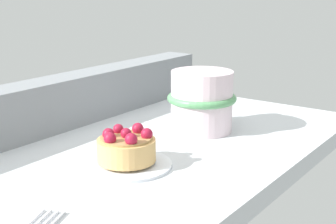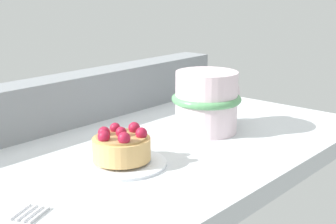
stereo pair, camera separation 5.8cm
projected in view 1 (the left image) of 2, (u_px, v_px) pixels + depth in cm
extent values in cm
cube|color=silver|center=(134.00, 160.00, 66.71)|extent=(72.85, 39.28, 2.65)
cube|color=gray|center=(49.00, 105.00, 74.83)|extent=(71.40, 5.72, 7.80)
cylinder|color=silver|center=(127.00, 163.00, 60.92)|extent=(11.28, 11.28, 0.74)
cylinder|color=silver|center=(127.00, 165.00, 60.97)|extent=(6.21, 6.21, 0.37)
cylinder|color=tan|center=(126.00, 150.00, 60.47)|extent=(7.27, 7.27, 2.76)
cylinder|color=#AB854F|center=(126.00, 138.00, 60.07)|extent=(6.39, 6.39, 0.30)
sphere|color=maroon|center=(126.00, 133.00, 59.92)|extent=(1.37, 1.37, 1.37)
sphere|color=maroon|center=(138.00, 129.00, 61.80)|extent=(1.50, 1.50, 1.50)
sphere|color=maroon|center=(118.00, 129.00, 61.86)|extent=(1.36, 1.36, 1.36)
sphere|color=maroon|center=(108.00, 134.00, 60.19)|extent=(1.52, 1.52, 1.52)
sphere|color=maroon|center=(110.00, 138.00, 58.16)|extent=(1.51, 1.51, 1.51)
sphere|color=maroon|center=(131.00, 139.00, 57.67)|extent=(1.53, 1.53, 1.53)
sphere|color=maroon|center=(147.00, 134.00, 59.85)|extent=(1.49, 1.49, 1.49)
cylinder|color=silver|center=(202.00, 101.00, 74.36)|extent=(9.36, 9.36, 9.26)
torus|color=#569960|center=(202.00, 98.00, 74.24)|extent=(10.52, 10.52, 1.11)
torus|color=silver|center=(220.00, 94.00, 78.74)|extent=(6.30, 1.12, 6.30)
cube|color=silver|center=(57.00, 219.00, 46.89)|extent=(3.33, 1.54, 0.60)
cube|color=silver|center=(50.00, 218.00, 47.05)|extent=(3.33, 1.54, 0.60)
cube|color=silver|center=(43.00, 217.00, 47.22)|extent=(3.33, 1.54, 0.60)
cube|color=silver|center=(36.00, 216.00, 47.39)|extent=(3.33, 1.54, 0.60)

